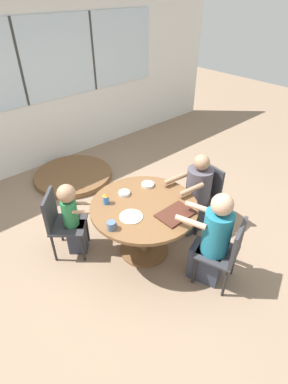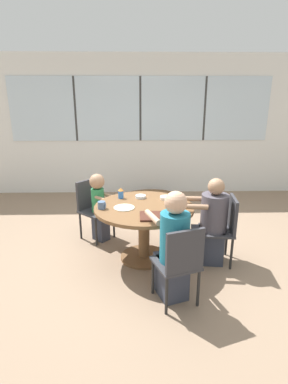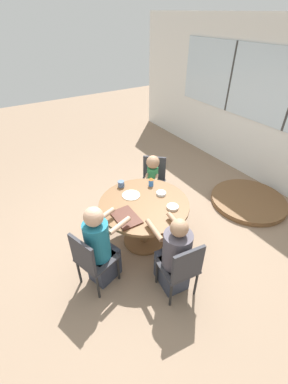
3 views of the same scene
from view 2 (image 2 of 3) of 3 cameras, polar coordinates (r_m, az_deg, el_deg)
name	(u,v)px [view 2 (image 2 of 3)]	position (r m, az deg, el deg)	size (l,w,h in m)	color
ground_plane	(144,258)	(3.96, 0.00, -12.38)	(16.00, 16.00, 0.00)	#8C725B
wall_back_with_windows	(140,125)	(6.28, -0.69, 12.64)	(8.40, 0.08, 2.80)	silver
dining_table	(144,218)	(3.71, 0.00, -5.06)	(1.22, 1.22, 0.71)	brown
chair_for_woman_green_shirt	(224,225)	(3.78, 15.07, -6.00)	(0.44, 0.44, 0.85)	#333338
chair_for_man_blue_shirt	(180,260)	(2.93, 6.90, -12.78)	(0.51, 0.51, 0.85)	#333338
chair_for_toddler	(92,204)	(4.38, -9.87, -2.31)	(0.56, 0.56, 0.85)	#333338
person_woman_green_shirt	(210,226)	(3.76, 12.51, -6.29)	(0.63, 0.39, 1.08)	#333847
person_man_blue_shirt	(173,250)	(3.04, 5.51, -10.90)	(0.44, 0.59, 1.15)	#333847
person_toddler	(99,206)	(4.27, -8.57, -2.67)	(0.36, 0.35, 0.97)	#333847
food_tray_dark	(157,216)	(3.33, 2.58, -4.61)	(0.39, 0.27, 0.02)	#472319
coffee_mug	(102,205)	(3.59, -8.05, -2.48)	(0.10, 0.09, 0.09)	slate
sippy_cup	(121,193)	(3.92, -4.45, -0.18)	(0.07, 0.07, 0.14)	blue
bowl_white_shallow	(141,197)	(3.94, -0.66, -0.89)	(0.13, 0.13, 0.04)	silver
bowl_cereal	(166,198)	(3.91, 4.16, -1.09)	(0.15, 0.15, 0.03)	silver
plate_tortillas	(124,208)	(3.60, -3.80, -2.99)	(0.25, 0.25, 0.01)	beige
folded_table_stack	(152,201)	(5.82, 1.55, -1.75)	(1.30, 1.30, 0.09)	brown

